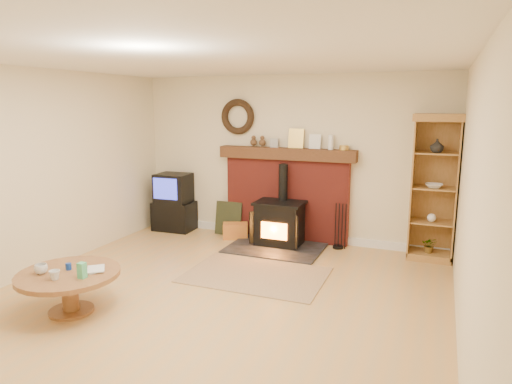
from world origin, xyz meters
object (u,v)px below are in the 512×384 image
at_px(curio_cabinet, 434,188).
at_px(coffee_table, 68,280).
at_px(tv_unit, 174,203).
at_px(wood_stove, 279,225).

bearing_deg(curio_cabinet, coffee_table, -136.46).
bearing_deg(curio_cabinet, tv_unit, -178.79).
bearing_deg(coffee_table, curio_cabinet, 43.54).
distance_m(curio_cabinet, coffee_table, 4.78).
bearing_deg(coffee_table, tv_unit, 102.82).
xyz_separation_m(tv_unit, coffee_table, (0.72, -3.17, -0.11)).
bearing_deg(wood_stove, coffee_table, -113.09).
bearing_deg(tv_unit, coffee_table, -77.18).
bearing_deg(tv_unit, curio_cabinet, 1.21).
relative_size(tv_unit, curio_cabinet, 0.49).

